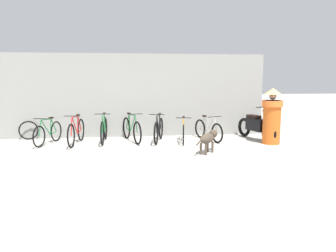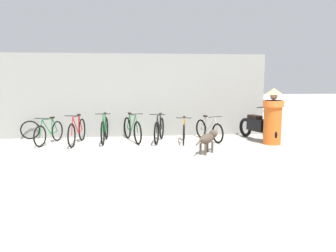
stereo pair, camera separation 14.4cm
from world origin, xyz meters
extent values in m
plane|color=#ADA89E|center=(0.00, 0.00, 0.00)|extent=(60.00, 60.00, 0.00)
cube|color=gray|center=(0.00, 3.50, 1.39)|extent=(9.26, 0.20, 2.77)
torus|color=black|center=(-2.60, 1.96, 0.32)|extent=(0.23, 0.62, 0.63)
torus|color=black|center=(-2.31, 2.87, 0.32)|extent=(0.23, 0.62, 0.63)
cylinder|color=#1E7238|center=(-2.49, 2.31, 0.52)|extent=(0.17, 0.46, 0.52)
cylinder|color=#1E7238|center=(-2.41, 2.58, 0.51)|extent=(0.06, 0.13, 0.48)
cylinder|color=#1E7238|center=(-2.48, 2.36, 0.76)|extent=(0.19, 0.53, 0.06)
cylinder|color=#1E7238|center=(-2.37, 2.70, 0.29)|extent=(0.14, 0.35, 0.08)
cylinder|color=#1E7238|center=(-2.35, 2.75, 0.53)|extent=(0.11, 0.28, 0.44)
cylinder|color=#1E7238|center=(-2.58, 2.03, 0.55)|extent=(0.08, 0.17, 0.47)
cube|color=black|center=(-2.39, 2.62, 0.77)|extent=(0.12, 0.19, 0.05)
cylinder|color=black|center=(-2.56, 2.10, 0.82)|extent=(0.45, 0.16, 0.02)
torus|color=black|center=(-1.68, 1.79, 0.35)|extent=(0.13, 0.70, 0.70)
torus|color=black|center=(-1.55, 2.87, 0.35)|extent=(0.13, 0.70, 0.70)
cylinder|color=red|center=(-1.63, 2.21, 0.58)|extent=(0.09, 0.54, 0.58)
cylinder|color=red|center=(-1.59, 2.52, 0.56)|extent=(0.04, 0.14, 0.53)
cylinder|color=red|center=(-1.62, 2.26, 0.84)|extent=(0.10, 0.62, 0.06)
cylinder|color=red|center=(-1.57, 2.67, 0.32)|extent=(0.08, 0.41, 0.08)
cylinder|color=red|center=(-1.57, 2.72, 0.59)|extent=(0.07, 0.32, 0.49)
cylinder|color=red|center=(-1.67, 1.87, 0.60)|extent=(0.05, 0.19, 0.52)
cube|color=black|center=(-1.59, 2.57, 0.85)|extent=(0.09, 0.19, 0.05)
cylinder|color=black|center=(-1.66, 1.95, 0.90)|extent=(0.46, 0.08, 0.02)
torus|color=black|center=(-0.83, 2.04, 0.36)|extent=(0.07, 0.72, 0.72)
torus|color=black|center=(-0.80, 3.02, 0.36)|extent=(0.07, 0.72, 0.72)
cylinder|color=#1E7238|center=(-0.82, 2.42, 0.59)|extent=(0.04, 0.49, 0.59)
cylinder|color=#1E7238|center=(-0.81, 2.70, 0.57)|extent=(0.03, 0.13, 0.54)
cylinder|color=#1E7238|center=(-0.81, 2.47, 0.86)|extent=(0.05, 0.57, 0.06)
cylinder|color=#1E7238|center=(-0.80, 2.84, 0.33)|extent=(0.04, 0.38, 0.08)
cylinder|color=#1E7238|center=(-0.80, 2.89, 0.60)|extent=(0.04, 0.30, 0.50)
cylinder|color=#1E7238|center=(-0.83, 2.11, 0.62)|extent=(0.03, 0.18, 0.53)
cube|color=black|center=(-0.81, 2.75, 0.87)|extent=(0.08, 0.18, 0.05)
cylinder|color=black|center=(-0.82, 2.18, 0.92)|extent=(0.46, 0.04, 0.02)
torus|color=black|center=(0.20, 2.04, 0.35)|extent=(0.26, 0.69, 0.70)
torus|color=black|center=(-0.12, 3.07, 0.35)|extent=(0.26, 0.69, 0.70)
cylinder|color=#1E7238|center=(0.08, 2.43, 0.58)|extent=(0.19, 0.52, 0.58)
cylinder|color=#1E7238|center=(-0.02, 2.73, 0.56)|extent=(0.07, 0.14, 0.53)
cylinder|color=#1E7238|center=(0.06, 2.49, 0.84)|extent=(0.21, 0.60, 0.06)
cylinder|color=#1E7238|center=(-0.06, 2.87, 0.33)|extent=(0.15, 0.40, 0.08)
cylinder|color=#1E7238|center=(-0.08, 2.92, 0.59)|extent=(0.12, 0.31, 0.49)
cylinder|color=#1E7238|center=(0.18, 2.11, 0.61)|extent=(0.08, 0.19, 0.52)
cube|color=black|center=(-0.03, 2.78, 0.86)|extent=(0.12, 0.19, 0.05)
cylinder|color=black|center=(0.15, 2.19, 0.90)|extent=(0.45, 0.16, 0.02)
torus|color=black|center=(0.76, 1.94, 0.35)|extent=(0.22, 0.69, 0.69)
torus|color=black|center=(1.00, 2.87, 0.35)|extent=(0.22, 0.69, 0.69)
cylinder|color=black|center=(0.85, 2.30, 0.57)|extent=(0.15, 0.47, 0.57)
cylinder|color=black|center=(0.92, 2.57, 0.56)|extent=(0.06, 0.13, 0.53)
cylinder|color=black|center=(0.86, 2.34, 0.83)|extent=(0.17, 0.55, 0.06)
cylinder|color=black|center=(0.95, 2.70, 0.32)|extent=(0.12, 0.36, 0.08)
cylinder|color=black|center=(0.96, 2.74, 0.58)|extent=(0.10, 0.29, 0.48)
cylinder|color=black|center=(0.77, 2.01, 0.60)|extent=(0.07, 0.17, 0.51)
cube|color=black|center=(0.93, 2.61, 0.85)|extent=(0.11, 0.19, 0.05)
cylinder|color=black|center=(0.79, 2.08, 0.89)|extent=(0.45, 0.14, 0.02)
torus|color=black|center=(1.55, 1.79, 0.31)|extent=(0.15, 0.61, 0.62)
torus|color=black|center=(1.73, 2.75, 0.31)|extent=(0.15, 0.61, 0.62)
cylinder|color=orange|center=(1.62, 2.16, 0.51)|extent=(0.11, 0.48, 0.51)
cylinder|color=orange|center=(1.67, 2.43, 0.49)|extent=(0.05, 0.13, 0.47)
cylinder|color=orange|center=(1.63, 2.21, 0.74)|extent=(0.13, 0.56, 0.06)
cylinder|color=orange|center=(1.69, 2.57, 0.29)|extent=(0.09, 0.37, 0.07)
cylinder|color=orange|center=(1.70, 2.61, 0.52)|extent=(0.08, 0.29, 0.43)
cylinder|color=orange|center=(1.57, 1.86, 0.53)|extent=(0.06, 0.18, 0.46)
cube|color=black|center=(1.68, 2.48, 0.76)|extent=(0.10, 0.19, 0.05)
cylinder|color=black|center=(1.58, 1.93, 0.80)|extent=(0.46, 0.11, 0.02)
torus|color=black|center=(2.63, 1.95, 0.31)|extent=(0.24, 0.60, 0.62)
torus|color=black|center=(2.31, 2.91, 0.31)|extent=(0.24, 0.60, 0.62)
cylinder|color=beige|center=(2.50, 2.32, 0.51)|extent=(0.18, 0.49, 0.51)
cylinder|color=beige|center=(2.41, 2.60, 0.49)|extent=(0.07, 0.13, 0.47)
cylinder|color=beige|center=(2.49, 2.37, 0.74)|extent=(0.21, 0.56, 0.06)
cylinder|color=beige|center=(2.37, 2.73, 0.28)|extent=(0.15, 0.37, 0.07)
cylinder|color=beige|center=(2.35, 2.78, 0.52)|extent=(0.12, 0.30, 0.43)
cylinder|color=beige|center=(2.60, 2.02, 0.53)|extent=(0.08, 0.18, 0.46)
cube|color=black|center=(2.40, 2.65, 0.75)|extent=(0.12, 0.19, 0.05)
cylinder|color=black|center=(2.58, 2.09, 0.79)|extent=(0.44, 0.17, 0.02)
torus|color=black|center=(4.17, 1.70, 0.32)|extent=(0.26, 0.64, 0.64)
torus|color=black|center=(3.85, 2.94, 0.32)|extent=(0.26, 0.64, 0.64)
cube|color=black|center=(4.01, 2.32, 0.49)|extent=(0.46, 0.81, 0.39)
cube|color=black|center=(3.98, 2.45, 0.74)|extent=(0.36, 0.53, 0.10)
cylinder|color=silver|center=(4.11, 1.93, 0.79)|extent=(0.09, 0.15, 0.60)
cylinder|color=silver|center=(4.15, 1.80, 0.41)|extent=(0.09, 0.22, 0.20)
cylinder|color=black|center=(4.10, 1.98, 1.09)|extent=(0.57, 0.17, 0.03)
sphere|color=silver|center=(4.11, 1.95, 0.97)|extent=(0.17, 0.17, 0.14)
ellipsoid|color=#4C3F33|center=(1.98, 0.64, 0.40)|extent=(0.61, 0.64, 0.27)
cylinder|color=#4C3F33|center=(2.05, 0.83, 0.15)|extent=(0.08, 0.08, 0.30)
cylinder|color=#4C3F33|center=(2.16, 0.73, 0.15)|extent=(0.08, 0.08, 0.30)
cylinder|color=#4C3F33|center=(1.80, 0.54, 0.15)|extent=(0.08, 0.08, 0.30)
cylinder|color=#4C3F33|center=(1.91, 0.44, 0.15)|extent=(0.08, 0.08, 0.30)
sphere|color=#4C3F33|center=(2.23, 0.92, 0.48)|extent=(0.32, 0.32, 0.23)
ellipsoid|color=#4C3F33|center=(2.29, 0.99, 0.46)|extent=(0.15, 0.15, 0.09)
cylinder|color=#4C3F33|center=(1.71, 0.32, 0.38)|extent=(0.21, 0.23, 0.14)
cylinder|color=orange|center=(4.23, 1.67, 0.66)|extent=(0.72, 0.72, 1.31)
cylinder|color=orange|center=(4.23, 1.67, 1.22)|extent=(0.85, 0.85, 0.18)
sphere|color=tan|center=(4.23, 1.67, 1.44)|extent=(0.29, 0.29, 0.21)
cone|color=tan|center=(4.23, 1.67, 1.59)|extent=(0.73, 0.73, 0.18)
torus|color=black|center=(-3.25, 3.26, 0.30)|extent=(0.61, 0.16, 0.61)
camera|label=1|loc=(-0.09, -7.63, 1.99)|focal=35.00mm
camera|label=2|loc=(0.05, -7.64, 1.99)|focal=35.00mm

